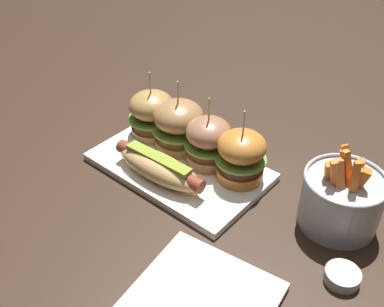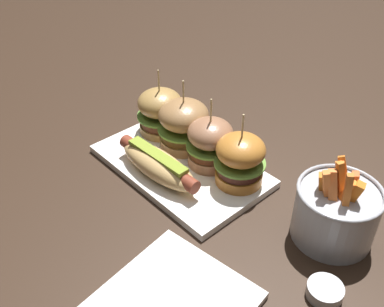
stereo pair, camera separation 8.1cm
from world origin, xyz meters
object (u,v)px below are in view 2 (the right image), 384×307
at_px(slider_center_left, 184,124).
at_px(slider_far_right, 240,159).
at_px(slider_far_left, 160,111).
at_px(sauce_ramekin, 325,291).
at_px(side_plate, 174,303).
at_px(platter_main, 180,166).
at_px(fries_bucket, 336,212).
at_px(slider_center_right, 210,142).
at_px(hot_dog, 157,163).

distance_m(slider_center_left, slider_far_right, 0.15).
relative_size(slider_far_left, sauce_ramekin, 2.69).
xyz_separation_m(slider_far_left, slider_far_right, (0.22, 0.00, 0.00)).
bearing_deg(slider_center_left, side_plate, -43.87).
distance_m(slider_center_left, side_plate, 0.37).
xyz_separation_m(platter_main, fries_bucket, (0.29, 0.07, 0.04)).
bearing_deg(platter_main, side_plate, -43.00).
bearing_deg(side_plate, slider_center_left, 136.13).
height_order(slider_far_left, side_plate, slider_far_left).
bearing_deg(sauce_ramekin, slider_far_right, 161.17).
height_order(platter_main, slider_center_right, slider_center_right).
distance_m(platter_main, slider_far_right, 0.13).
bearing_deg(slider_far_left, platter_main, -21.26).
bearing_deg(slider_far_left, slider_center_left, 0.96).
height_order(slider_far_left, slider_far_right, slider_far_right).
height_order(platter_main, slider_center_left, slider_center_left).
bearing_deg(platter_main, slider_far_left, 158.74).
bearing_deg(slider_center_left, slider_center_right, -2.34).
distance_m(slider_center_right, slider_far_right, 0.07).
relative_size(hot_dog, sauce_ramekin, 3.77).
distance_m(slider_far_left, slider_far_right, 0.22).
height_order(hot_dog, slider_center_left, slider_center_left).
relative_size(platter_main, slider_far_right, 2.34).
height_order(hot_dog, slider_far_left, slider_far_left).
xyz_separation_m(slider_far_left, fries_bucket, (0.40, 0.02, -0.01)).
bearing_deg(platter_main, fries_bucket, 12.76).
bearing_deg(slider_far_left, slider_far_right, 0.00).
distance_m(platter_main, slider_far_left, 0.13).
xyz_separation_m(platter_main, slider_center_right, (0.04, 0.04, 0.05)).
relative_size(hot_dog, slider_center_right, 1.40).
distance_m(slider_far_right, sauce_ramekin, 0.26).
xyz_separation_m(slider_center_right, slider_far_right, (0.07, 0.00, 0.00)).
distance_m(slider_center_left, slider_center_right, 0.08).
bearing_deg(slider_center_right, slider_far_left, 179.25).
xyz_separation_m(slider_far_left, sauce_ramekin, (0.46, -0.08, -0.05)).
relative_size(slider_far_right, side_plate, 0.75).
height_order(slider_center_right, fries_bucket, slider_center_right).
bearing_deg(fries_bucket, slider_center_right, -174.40).
relative_size(slider_center_right, side_plate, 0.74).
xyz_separation_m(slider_center_right, sauce_ramekin, (0.31, -0.08, -0.05)).
height_order(platter_main, hot_dog, hot_dog).
relative_size(sauce_ramekin, side_plate, 0.28).
distance_m(hot_dog, slider_center_left, 0.11).
height_order(slider_far_left, slider_center_left, slider_center_left).
height_order(hot_dog, slider_far_right, slider_far_right).
bearing_deg(slider_far_right, slider_center_right, -178.47).
bearing_deg(side_plate, slider_center_right, 126.67).
bearing_deg(side_plate, slider_far_right, 114.08).
distance_m(platter_main, hot_dog, 0.06).
xyz_separation_m(hot_dog, side_plate, (0.22, -0.15, -0.03)).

